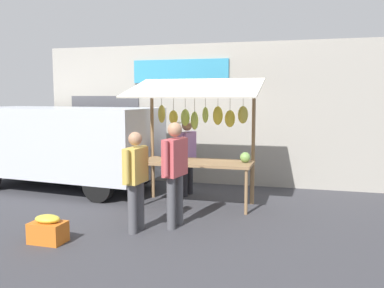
{
  "coord_description": "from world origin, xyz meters",
  "views": [
    {
      "loc": [
        -2.03,
        7.71,
        2.13
      ],
      "look_at": [
        0.0,
        0.3,
        1.25
      ],
      "focal_mm": 38.71,
      "sensor_mm": 36.0,
      "label": 1
    }
  ],
  "objects_px": {
    "shopper_with_shopping_bag": "(136,175)",
    "produce_crate_near": "(48,230)",
    "vendor_with_sunhat": "(187,151)",
    "shopper_in_grey_tee": "(175,166)",
    "market_stall": "(199,126)",
    "parked_van": "(58,140)"
  },
  "relations": [
    {
      "from": "vendor_with_sunhat",
      "to": "shopper_with_shopping_bag",
      "type": "bearing_deg",
      "value": 7.38
    },
    {
      "from": "shopper_in_grey_tee",
      "to": "parked_van",
      "type": "distance_m",
      "value": 4.13
    },
    {
      "from": "market_stall",
      "to": "vendor_with_sunhat",
      "type": "relative_size",
      "value": 1.53
    },
    {
      "from": "market_stall",
      "to": "shopper_with_shopping_bag",
      "type": "height_order",
      "value": "market_stall"
    },
    {
      "from": "shopper_with_shopping_bag",
      "to": "produce_crate_near",
      "type": "distance_m",
      "value": 1.52
    },
    {
      "from": "shopper_with_shopping_bag",
      "to": "parked_van",
      "type": "height_order",
      "value": "parked_van"
    },
    {
      "from": "vendor_with_sunhat",
      "to": "shopper_in_grey_tee",
      "type": "xyz_separation_m",
      "value": [
        -0.41,
        2.15,
        0.05
      ]
    },
    {
      "from": "market_stall",
      "to": "vendor_with_sunhat",
      "type": "bearing_deg",
      "value": -57.2
    },
    {
      "from": "shopper_with_shopping_bag",
      "to": "shopper_in_grey_tee",
      "type": "bearing_deg",
      "value": -50.66
    },
    {
      "from": "produce_crate_near",
      "to": "shopper_with_shopping_bag",
      "type": "bearing_deg",
      "value": -141.45
    },
    {
      "from": "market_stall",
      "to": "vendor_with_sunhat",
      "type": "xyz_separation_m",
      "value": [
        0.44,
        -0.68,
        -0.61
      ]
    },
    {
      "from": "shopper_in_grey_tee",
      "to": "produce_crate_near",
      "type": "xyz_separation_m",
      "value": [
        1.57,
        1.21,
        -0.82
      ]
    },
    {
      "from": "shopper_in_grey_tee",
      "to": "shopper_with_shopping_bag",
      "type": "distance_m",
      "value": 0.65
    },
    {
      "from": "shopper_with_shopping_bag",
      "to": "vendor_with_sunhat",
      "type": "bearing_deg",
      "value": 1.49
    },
    {
      "from": "shopper_with_shopping_bag",
      "to": "produce_crate_near",
      "type": "xyz_separation_m",
      "value": [
        1.04,
        0.83,
        -0.72
      ]
    },
    {
      "from": "produce_crate_near",
      "to": "shopper_in_grey_tee",
      "type": "bearing_deg",
      "value": -142.52
    },
    {
      "from": "market_stall",
      "to": "parked_van",
      "type": "bearing_deg",
      "value": -10.27
    },
    {
      "from": "market_stall",
      "to": "parked_van",
      "type": "xyz_separation_m",
      "value": [
        3.56,
        -0.65,
        -0.45
      ]
    },
    {
      "from": "vendor_with_sunhat",
      "to": "shopper_with_shopping_bag",
      "type": "distance_m",
      "value": 2.53
    },
    {
      "from": "parked_van",
      "to": "shopper_in_grey_tee",
      "type": "bearing_deg",
      "value": 155.31
    },
    {
      "from": "market_stall",
      "to": "vendor_with_sunhat",
      "type": "distance_m",
      "value": 1.01
    },
    {
      "from": "vendor_with_sunhat",
      "to": "produce_crate_near",
      "type": "relative_size",
      "value": 3.19
    }
  ]
}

